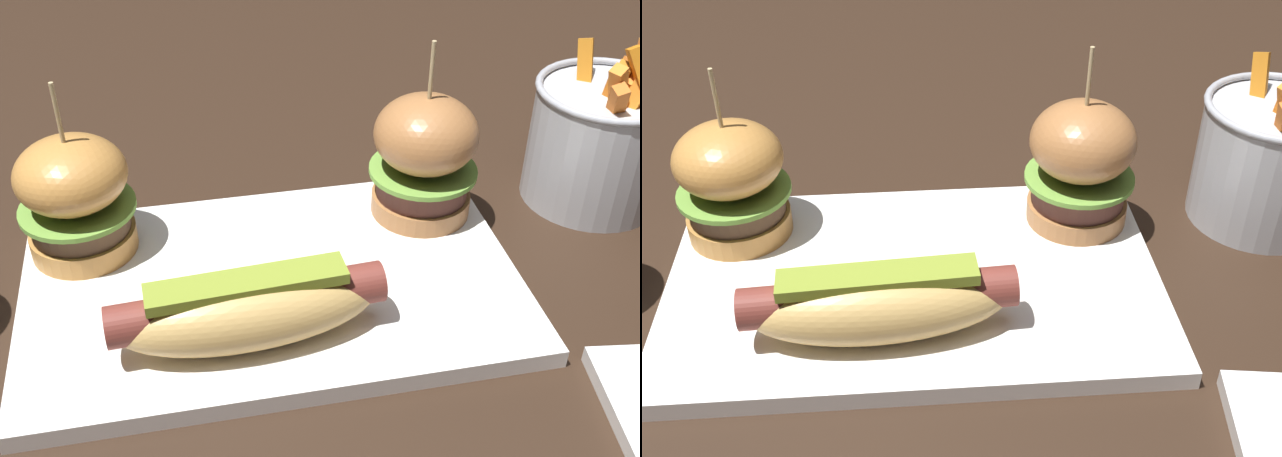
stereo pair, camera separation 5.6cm
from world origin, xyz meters
TOP-DOWN VIEW (x-y plane):
  - ground_plane at (0.00, 0.00)m, footprint 3.00×3.00m
  - platter_main at (0.00, 0.00)m, footprint 0.36×0.22m
  - hot_dog at (-0.02, -0.06)m, footprint 0.18×0.07m
  - slider_left at (-0.13, 0.06)m, footprint 0.09×0.09m
  - slider_right at (0.13, 0.06)m, footprint 0.09×0.09m
  - fries_bucket at (0.29, 0.08)m, footprint 0.12×0.12m

SIDE VIEW (x-z plane):
  - ground_plane at x=0.00m, z-range 0.00..0.00m
  - platter_main at x=0.00m, z-range 0.00..0.01m
  - hot_dog at x=-0.02m, z-range 0.01..0.07m
  - fries_bucket at x=0.29m, z-range -0.02..0.13m
  - slider_left at x=-0.13m, z-range -0.01..0.13m
  - slider_right at x=0.13m, z-range -0.01..0.14m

